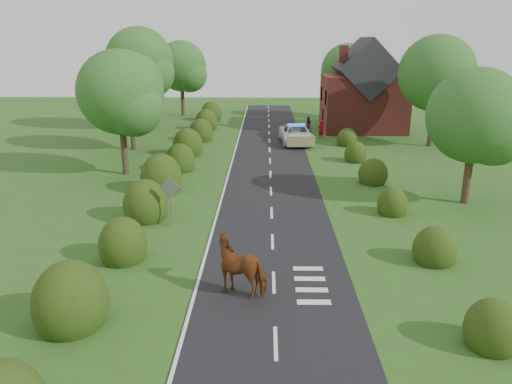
{
  "coord_description": "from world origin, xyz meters",
  "views": [
    {
      "loc": [
        -0.34,
        -21.21,
        8.88
      ],
      "look_at": [
        -0.83,
        3.59,
        1.3
      ],
      "focal_mm": 35.0,
      "sensor_mm": 36.0,
      "label": 1
    }
  ],
  "objects_px": {
    "road_sign": "(170,194)",
    "cow": "(243,269)",
    "pedestrian_red": "(321,129)",
    "pedestrian_purple": "(308,124)",
    "police_van": "(296,134)"
  },
  "relations": [
    {
      "from": "police_van",
      "to": "pedestrian_red",
      "type": "height_order",
      "value": "police_van"
    },
    {
      "from": "cow",
      "to": "pedestrian_purple",
      "type": "bearing_deg",
      "value": -168.29
    },
    {
      "from": "road_sign",
      "to": "police_van",
      "type": "xyz_separation_m",
      "value": [
        7.38,
        20.9,
        -0.85
      ]
    },
    {
      "from": "pedestrian_red",
      "to": "cow",
      "type": "bearing_deg",
      "value": 34.21
    },
    {
      "from": "police_van",
      "to": "pedestrian_red",
      "type": "relative_size",
      "value": 3.45
    },
    {
      "from": "cow",
      "to": "police_van",
      "type": "bearing_deg",
      "value": -167.0
    },
    {
      "from": "cow",
      "to": "pedestrian_purple",
      "type": "distance_m",
      "value": 33.8
    },
    {
      "from": "pedestrian_purple",
      "to": "cow",
      "type": "bearing_deg",
      "value": 81.14
    },
    {
      "from": "pedestrian_red",
      "to": "pedestrian_purple",
      "type": "distance_m",
      "value": 3.61
    },
    {
      "from": "pedestrian_red",
      "to": "police_van",
      "type": "bearing_deg",
      "value": -0.41
    },
    {
      "from": "cow",
      "to": "pedestrian_red",
      "type": "bearing_deg",
      "value": -170.99
    },
    {
      "from": "road_sign",
      "to": "police_van",
      "type": "distance_m",
      "value": 22.18
    },
    {
      "from": "road_sign",
      "to": "police_van",
      "type": "bearing_deg",
      "value": 70.55
    },
    {
      "from": "cow",
      "to": "pedestrian_purple",
      "type": "height_order",
      "value": "cow"
    },
    {
      "from": "road_sign",
      "to": "cow",
      "type": "distance_m",
      "value": 7.75
    }
  ]
}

